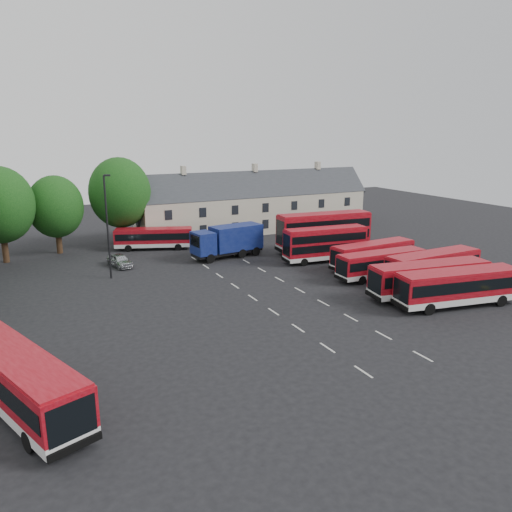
% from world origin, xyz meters
% --- Properties ---
extents(ground, '(140.00, 140.00, 0.00)m').
position_xyz_m(ground, '(0.00, 0.00, 0.00)').
color(ground, black).
rests_on(ground, ground).
extents(lane_markings, '(5.15, 33.80, 0.01)m').
position_xyz_m(lane_markings, '(2.50, 2.00, 0.01)').
color(lane_markings, beige).
rests_on(lane_markings, ground).
extents(terrace_houses, '(35.70, 7.13, 10.06)m').
position_xyz_m(terrace_houses, '(14.00, 30.00, 3.86)').
color(terrace_houses, beige).
rests_on(terrace_houses, ground).
extents(bus_row_a, '(11.58, 4.44, 3.20)m').
position_xyz_m(bus_row_a, '(14.92, -7.82, 1.92)').
color(bus_row_a, silver).
rests_on(bus_row_a, ground).
extents(bus_row_b, '(11.62, 4.31, 3.21)m').
position_xyz_m(bus_row_b, '(14.54, -4.89, 1.93)').
color(bus_row_b, silver).
rests_on(bus_row_b, ground).
extents(bus_row_c, '(10.87, 2.87, 3.05)m').
position_xyz_m(bus_row_c, '(18.33, -1.56, 1.83)').
color(bus_row_c, silver).
rests_on(bus_row_c, ground).
extents(bus_row_d, '(9.90, 2.52, 2.78)m').
position_xyz_m(bus_row_d, '(14.62, 1.79, 1.67)').
color(bus_row_d, silver).
rests_on(bus_row_d, ground).
extents(bus_row_e, '(10.33, 3.02, 2.88)m').
position_xyz_m(bus_row_e, '(16.24, 5.16, 1.73)').
color(bus_row_e, silver).
rests_on(bus_row_e, ground).
extents(bus_dd_south, '(9.94, 3.25, 4.00)m').
position_xyz_m(bus_dd_south, '(13.20, 9.97, 2.28)').
color(bus_dd_south, silver).
rests_on(bus_dd_south, ground).
extents(bus_dd_north, '(12.11, 3.88, 4.88)m').
position_xyz_m(bus_dd_north, '(15.82, 14.18, 2.78)').
color(bus_dd_north, silver).
rests_on(bus_dd_north, ground).
extents(bus_west, '(6.62, 12.06, 3.35)m').
position_xyz_m(bus_west, '(-19.47, -9.46, 2.02)').
color(bus_west, silver).
rests_on(bus_west, ground).
extents(bus_north, '(9.85, 5.39, 2.74)m').
position_xyz_m(bus_north, '(-2.96, 24.79, 1.65)').
color(bus_north, silver).
rests_on(bus_north, ground).
extents(box_truck, '(8.93, 3.85, 3.78)m').
position_xyz_m(box_truck, '(3.96, 16.79, 2.12)').
color(box_truck, black).
rests_on(box_truck, ground).
extents(silver_car, '(2.53, 4.44, 1.42)m').
position_xyz_m(silver_car, '(-8.61, 18.27, 0.71)').
color(silver_car, '#AFB2B7').
rests_on(silver_car, ground).
extents(lamppost, '(0.74, 0.33, 10.63)m').
position_xyz_m(lamppost, '(-10.36, 14.09, 5.67)').
color(lamppost, black).
rests_on(lamppost, ground).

